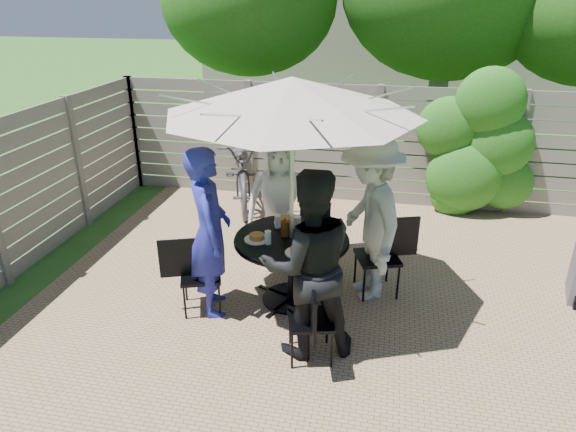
% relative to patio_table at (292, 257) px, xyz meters
% --- Properties ---
extents(backyard_envelope, '(60.00, 60.00, 5.00)m').
position_rel_patio_table_xyz_m(backyard_envelope, '(0.81, 10.32, 2.07)').
color(backyard_envelope, '#2B5A1C').
rests_on(backyard_envelope, ground).
extents(patio_table, '(1.52, 1.52, 0.77)m').
position_rel_patio_table_xyz_m(patio_table, '(0.00, 0.00, 0.00)').
color(patio_table, black).
rests_on(patio_table, ground).
extents(umbrella, '(3.19, 3.19, 2.39)m').
position_rel_patio_table_xyz_m(umbrella, '(-0.00, -0.00, 1.68)').
color(umbrella, silver).
rests_on(umbrella, ground).
extents(chair_back, '(0.55, 0.66, 0.87)m').
position_rel_patio_table_xyz_m(chair_back, '(-0.35, 0.90, -0.28)').
color(chair_back, black).
rests_on(chair_back, ground).
extents(person_back, '(0.93, 0.77, 1.62)m').
position_rel_patio_table_xyz_m(person_back, '(-0.30, 0.77, 0.27)').
color(person_back, white).
rests_on(person_back, ground).
extents(chair_left, '(0.64, 0.52, 0.84)m').
position_rel_patio_table_xyz_m(chair_left, '(-0.90, -0.35, -0.28)').
color(chair_left, black).
rests_on(chair_left, ground).
extents(person_left, '(0.63, 0.76, 1.78)m').
position_rel_patio_table_xyz_m(person_left, '(-0.77, -0.30, 0.35)').
color(person_left, '#222596').
rests_on(person_left, ground).
extents(chair_front, '(0.49, 0.64, 0.84)m').
position_rel_patio_table_xyz_m(chair_front, '(0.35, -0.90, -0.29)').
color(chair_front, black).
rests_on(chair_front, ground).
extents(person_front, '(1.06, 0.95, 1.79)m').
position_rel_patio_table_xyz_m(person_front, '(0.30, -0.77, 0.36)').
color(person_front, black).
rests_on(person_front, ground).
extents(chair_right, '(0.69, 0.55, 0.91)m').
position_rel_patio_table_xyz_m(chair_right, '(0.90, 0.35, -0.26)').
color(chair_right, black).
rests_on(chair_right, ground).
extents(person_right, '(1.06, 1.34, 1.82)m').
position_rel_patio_table_xyz_m(person_right, '(0.77, 0.30, 0.37)').
color(person_right, '#B2B3AE').
rests_on(person_right, ground).
extents(plate_back, '(0.26, 0.26, 0.06)m').
position_rel_patio_table_xyz_m(plate_back, '(-0.13, 0.33, 0.26)').
color(plate_back, white).
rests_on(plate_back, patio_table).
extents(plate_left, '(0.26, 0.26, 0.06)m').
position_rel_patio_table_xyz_m(plate_left, '(-0.33, -0.13, 0.26)').
color(plate_left, white).
rests_on(plate_left, patio_table).
extents(plate_front, '(0.26, 0.26, 0.06)m').
position_rel_patio_table_xyz_m(plate_front, '(0.13, -0.33, 0.26)').
color(plate_front, white).
rests_on(plate_front, patio_table).
extents(plate_right, '(0.26, 0.26, 0.06)m').
position_rel_patio_table_xyz_m(plate_right, '(0.33, 0.13, 0.26)').
color(plate_right, white).
rests_on(plate_right, patio_table).
extents(plate_extra, '(0.24, 0.24, 0.06)m').
position_rel_patio_table_xyz_m(plate_extra, '(0.28, -0.21, 0.26)').
color(plate_extra, white).
rests_on(plate_extra, patio_table).
extents(glass_back, '(0.07, 0.07, 0.14)m').
position_rel_patio_table_xyz_m(glass_back, '(-0.19, 0.20, 0.30)').
color(glass_back, silver).
rests_on(glass_back, patio_table).
extents(glass_left, '(0.07, 0.07, 0.14)m').
position_rel_patio_table_xyz_m(glass_left, '(-0.20, -0.19, 0.30)').
color(glass_left, silver).
rests_on(glass_left, patio_table).
extents(glass_front, '(0.07, 0.07, 0.14)m').
position_rel_patio_table_xyz_m(glass_front, '(0.19, -0.20, 0.30)').
color(glass_front, silver).
rests_on(glass_front, patio_table).
extents(glass_right, '(0.07, 0.07, 0.14)m').
position_rel_patio_table_xyz_m(glass_right, '(0.20, 0.19, 0.30)').
color(glass_right, silver).
rests_on(glass_right, patio_table).
extents(syrup_jug, '(0.09, 0.09, 0.16)m').
position_rel_patio_table_xyz_m(syrup_jug, '(-0.07, 0.02, 0.31)').
color(syrup_jug, '#59280C').
rests_on(syrup_jug, patio_table).
extents(coffee_cup, '(0.08, 0.08, 0.12)m').
position_rel_patio_table_xyz_m(coffee_cup, '(0.01, 0.24, 0.29)').
color(coffee_cup, '#C6B293').
rests_on(coffee_cup, patio_table).
extents(bicycle, '(1.35, 2.19, 1.09)m').
position_rel_patio_table_xyz_m(bicycle, '(-1.30, 2.63, 0.01)').
color(bicycle, '#333338').
rests_on(bicycle, ground).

